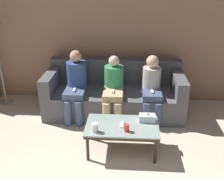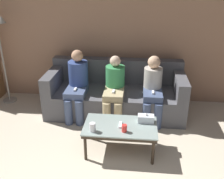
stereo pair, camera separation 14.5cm
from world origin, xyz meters
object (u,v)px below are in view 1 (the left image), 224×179
(game_remote, at_px, (122,124))
(seated_person_left_end, at_px, (76,83))
(coffee_table, at_px, (122,128))
(seated_person_mid_left, at_px, (113,87))
(couch, at_px, (114,94))
(cup_near_left, at_px, (95,128))
(cup_near_right, at_px, (127,128))
(seated_person_mid_right, at_px, (152,87))
(tissue_box, at_px, (147,118))

(game_remote, xyz_separation_m, seated_person_left_end, (-0.80, 0.96, 0.18))
(coffee_table, relative_size, seated_person_mid_left, 0.93)
(couch, distance_m, cup_near_left, 1.37)
(cup_near_right, bearing_deg, couch, 99.95)
(seated_person_mid_right, bearing_deg, seated_person_mid_left, -179.02)
(tissue_box, relative_size, seated_person_left_end, 0.20)
(game_remote, xyz_separation_m, seated_person_mid_left, (-0.17, 0.94, 0.14))
(cup_near_left, relative_size, game_remote, 0.79)
(couch, bearing_deg, game_remote, -81.75)
(tissue_box, distance_m, seated_person_mid_right, 0.84)
(game_remote, bearing_deg, tissue_box, 20.62)
(couch, relative_size, coffee_table, 2.40)
(couch, bearing_deg, seated_person_mid_left, -90.00)
(game_remote, bearing_deg, cup_near_right, -67.13)
(tissue_box, height_order, game_remote, tissue_box)
(cup_near_left, height_order, tissue_box, tissue_box)
(couch, bearing_deg, tissue_box, -64.19)
(coffee_table, bearing_deg, cup_near_left, -152.89)
(game_remote, distance_m, seated_person_mid_left, 0.96)
(game_remote, distance_m, seated_person_left_end, 1.26)
(seated_person_mid_left, relative_size, seated_person_mid_right, 0.98)
(tissue_box, bearing_deg, cup_near_left, -156.02)
(game_remote, relative_size, seated_person_mid_left, 0.14)
(couch, distance_m, seated_person_left_end, 0.72)
(tissue_box, relative_size, seated_person_mid_left, 0.21)
(tissue_box, height_order, seated_person_mid_right, seated_person_mid_right)
(coffee_table, relative_size, seated_person_left_end, 0.87)
(cup_near_left, xyz_separation_m, game_remote, (0.34, 0.18, -0.05))
(cup_near_left, bearing_deg, cup_near_right, 4.36)
(cup_near_right, bearing_deg, cup_near_left, -175.64)
(coffee_table, xyz_separation_m, seated_person_mid_right, (0.45, 0.95, 0.20))
(couch, distance_m, seated_person_mid_left, 0.34)
(coffee_table, height_order, tissue_box, tissue_box)
(game_remote, xyz_separation_m, seated_person_mid_right, (0.45, 0.95, 0.15))
(coffee_table, bearing_deg, seated_person_mid_right, 64.43)
(cup_near_left, height_order, seated_person_left_end, seated_person_left_end)
(couch, distance_m, tissue_box, 1.18)
(cup_near_right, xyz_separation_m, game_remote, (-0.06, 0.14, -0.04))
(cup_near_right, bearing_deg, seated_person_mid_right, 70.24)
(seated_person_mid_left, bearing_deg, tissue_box, -57.96)
(seated_person_left_end, bearing_deg, cup_near_right, -52.19)
(game_remote, bearing_deg, cup_near_left, -152.89)
(game_remote, relative_size, seated_person_mid_right, 0.14)
(cup_near_right, distance_m, seated_person_mid_right, 1.17)
(seated_person_left_end, distance_m, seated_person_mid_left, 0.63)
(couch, height_order, game_remote, couch)
(cup_near_left, bearing_deg, seated_person_left_end, 111.72)
(cup_near_left, height_order, cup_near_right, cup_near_left)
(cup_near_right, bearing_deg, seated_person_left_end, 127.81)
(cup_near_left, distance_m, seated_person_left_end, 1.23)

